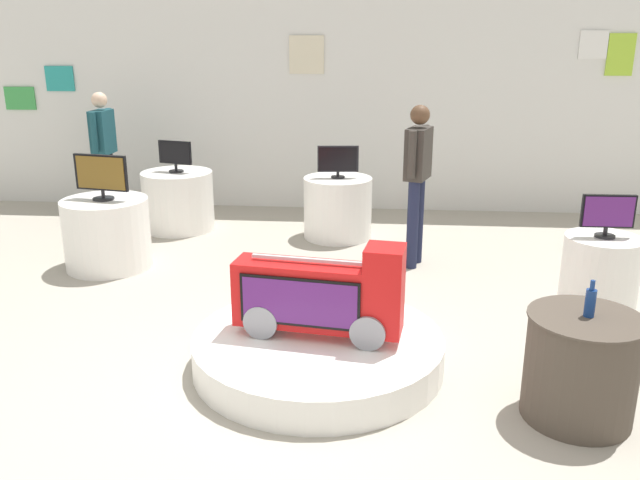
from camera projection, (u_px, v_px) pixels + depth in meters
The scene contains 16 objects.
ground_plane at pixel (258, 387), 4.60m from camera, with size 30.00×30.00×0.00m, color #A8A091.
back_wall_display at pixel (319, 99), 8.98m from camera, with size 12.93×0.13×3.05m.
main_display_pedestal at pixel (318, 350), 4.87m from camera, with size 1.86×1.86×0.25m, color white.
novelty_firetruck_tv at pixel (321, 298), 4.73m from camera, with size 1.26×0.49×0.72m.
display_pedestal_left_rear at pixel (338, 208), 7.92m from camera, with size 0.82×0.82×0.74m, color white.
tv_on_left_rear at pixel (338, 160), 7.75m from camera, with size 0.49×0.16×0.38m.
display_pedestal_center_rear at pixel (178, 201), 8.26m from camera, with size 0.89×0.89×0.74m, color white.
tv_on_center_rear at pixel (175, 155), 8.08m from camera, with size 0.44×0.18×0.39m.
display_pedestal_right_rear at pixel (107, 233), 6.89m from camera, with size 0.89×0.89×0.74m, color white.
tv_on_right_rear at pixel (101, 175), 6.70m from camera, with size 0.59×0.22×0.47m.
display_pedestal_far_right at pixel (599, 278), 5.63m from camera, with size 0.64×0.64×0.74m, color white.
tv_on_far_right at pixel (608, 214), 5.45m from camera, with size 0.44×0.17×0.37m.
side_table_round at pixel (581, 366), 4.14m from camera, with size 0.72×0.72×0.70m.
bottle_on_side_table at pixel (590, 302), 4.02m from camera, with size 0.06×0.06×0.24m.
shopper_browsing_near_truck at pixel (104, 146), 8.59m from camera, with size 0.21×0.56×1.67m.
shopper_browsing_rear at pixel (417, 173), 6.76m from camera, with size 0.31×0.53×1.70m.
Camera 1 is at (0.78, -4.03, 2.37)m, focal length 36.71 mm.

